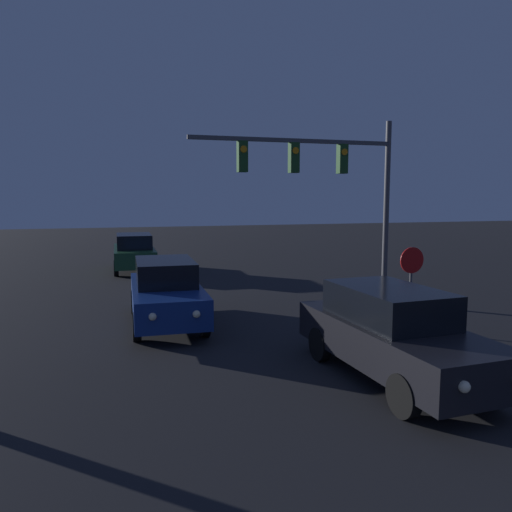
# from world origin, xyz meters

# --- Properties ---
(car_near) EXTENTS (2.03, 4.94, 1.77)m
(car_near) POSITION_xyz_m (1.84, 9.42, 0.91)
(car_near) COLOR black
(car_near) RESTS_ON ground_plane
(car_mid) EXTENTS (2.01, 4.93, 1.77)m
(car_mid) POSITION_xyz_m (-1.85, 14.92, 0.91)
(car_mid) COLOR navy
(car_mid) RESTS_ON ground_plane
(car_far) EXTENTS (1.95, 4.91, 1.77)m
(car_far) POSITION_xyz_m (-2.12, 25.29, 0.91)
(car_far) COLOR #1E4728
(car_far) RESTS_ON ground_plane
(traffic_signal_mast) EXTENTS (6.53, 0.30, 5.89)m
(traffic_signal_mast) POSITION_xyz_m (3.36, 15.52, 4.11)
(traffic_signal_mast) COLOR #4C4C51
(traffic_signal_mast) RESTS_ON ground_plane
(stop_sign) EXTENTS (0.69, 0.07, 2.21)m
(stop_sign) POSITION_xyz_m (4.23, 12.39, 1.53)
(stop_sign) COLOR #4C4C51
(stop_sign) RESTS_ON ground_plane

